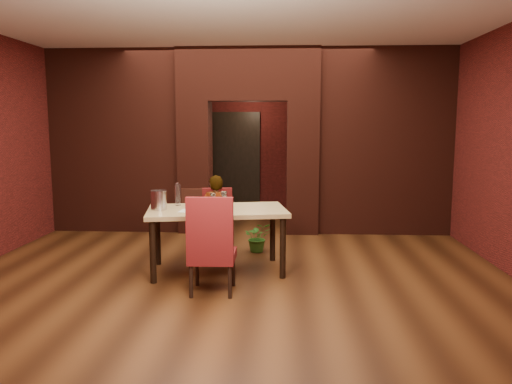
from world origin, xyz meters
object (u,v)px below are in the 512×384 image
at_px(person_seated, 216,216).
at_px(wine_glass_c, 225,204).
at_px(water_bottle, 178,194).
at_px(potted_plant, 258,237).
at_px(wine_glass_b, 224,200).
at_px(wine_glass_a, 213,200).
at_px(wine_bucket, 159,200).
at_px(chair_far, 218,222).
at_px(dining_table, 217,240).
at_px(chair_near, 213,244).

relative_size(person_seated, wine_glass_c, 6.34).
distance_m(water_bottle, potted_plant, 1.51).
height_order(wine_glass_b, potted_plant, wine_glass_b).
relative_size(person_seated, wine_glass_a, 6.40).
xyz_separation_m(wine_glass_a, wine_bucket, (-0.66, -0.22, 0.03)).
distance_m(chair_far, wine_glass_b, 0.87).
bearing_deg(potted_plant, wine_glass_c, -106.76).
xyz_separation_m(wine_glass_a, wine_glass_b, (0.15, -0.04, 0.01)).
bearing_deg(person_seated, wine_bucket, 56.34).
xyz_separation_m(wine_glass_b, wine_bucket, (-0.82, -0.18, 0.02)).
xyz_separation_m(chair_far, water_bottle, (-0.46, -0.57, 0.50)).
xyz_separation_m(dining_table, chair_far, (-0.10, 0.81, 0.07)).
xyz_separation_m(person_seated, wine_bucket, (-0.62, -0.85, 0.36)).
bearing_deg(chair_far, wine_glass_a, -96.19).
xyz_separation_m(dining_table, wine_bucket, (-0.73, -0.10, 0.54)).
height_order(wine_glass_a, water_bottle, water_bottle).
relative_size(wine_glass_a, wine_bucket, 0.75).
height_order(chair_far, person_seated, person_seated).
xyz_separation_m(wine_bucket, potted_plant, (1.21, 1.12, -0.73)).
xyz_separation_m(chair_near, wine_glass_c, (0.07, 0.65, 0.36)).
relative_size(chair_far, person_seated, 0.82).
bearing_deg(person_seated, water_bottle, 51.37).
xyz_separation_m(wine_glass_a, wine_glass_c, (0.19, -0.28, 0.00)).
height_order(person_seated, wine_bucket, person_seated).
relative_size(wine_glass_b, wine_bucket, 0.86).
xyz_separation_m(chair_near, wine_glass_a, (-0.12, 0.94, 0.35)).
height_order(chair_far, wine_glass_b, wine_glass_b).
height_order(water_bottle, potted_plant, water_bottle).
bearing_deg(dining_table, chair_near, -96.29).
bearing_deg(person_seated, chair_far, -100.83).
bearing_deg(wine_glass_a, water_bottle, 167.01).
distance_m(chair_far, chair_near, 1.63).
distance_m(chair_far, water_bottle, 0.89).
height_order(chair_far, potted_plant, chair_far).
bearing_deg(wine_glass_b, potted_plant, 67.32).
height_order(wine_glass_b, water_bottle, water_bottle).
distance_m(person_seated, potted_plant, 0.75).
bearing_deg(wine_bucket, potted_plant, 42.87).
xyz_separation_m(dining_table, potted_plant, (0.48, 1.02, -0.19)).
distance_m(person_seated, wine_glass_c, 0.99).
relative_size(dining_table, chair_far, 1.82).
relative_size(wine_glass_b, water_bottle, 0.68).
distance_m(wine_glass_c, potted_plant, 1.42).
bearing_deg(chair_near, potted_plant, -103.64).
distance_m(wine_glass_a, wine_glass_b, 0.16).
bearing_deg(chair_far, potted_plant, 11.65).
height_order(chair_far, wine_glass_a, wine_glass_a).
bearing_deg(potted_plant, chair_near, -102.97).
xyz_separation_m(chair_far, chair_near, (0.15, -1.62, 0.08)).
bearing_deg(dining_table, wine_bucket, 177.79).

